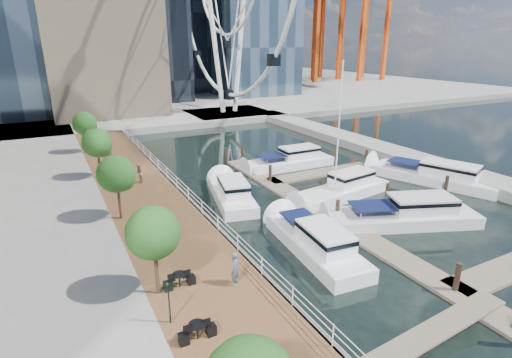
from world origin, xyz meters
name	(u,v)px	position (x,y,z in m)	size (l,w,h in m)	color
ground	(386,289)	(0.00, 0.00, 0.00)	(520.00, 520.00, 0.00)	black
boardwalk	(152,213)	(-9.00, 15.00, 0.50)	(6.00, 60.00, 1.00)	brown
seawall	(190,206)	(-6.00, 15.00, 0.50)	(0.25, 60.00, 1.00)	#595954
land_far	(105,90)	(0.00, 102.00, 0.50)	(200.00, 114.00, 1.00)	gray
breakwater	(386,152)	(20.00, 20.00, 0.50)	(4.00, 60.00, 1.00)	gray
pier	(229,115)	(14.00, 52.00, 0.50)	(14.00, 12.00, 1.00)	gray
railing	(188,194)	(-6.10, 15.00, 1.52)	(0.10, 60.00, 1.05)	white
floating_docks	(369,196)	(7.97, 9.98, 0.49)	(16.00, 34.00, 2.60)	#6D6051
port_cranes	(327,18)	(67.67, 95.67, 20.00)	(40.00, 52.00, 38.00)	#D84C14
street_trees	(116,174)	(-11.40, 14.00, 4.29)	(2.60, 42.60, 4.60)	#3F2B1C
yacht_foreground	(402,224)	(7.21, 5.54, 0.00)	(3.18, 11.87, 2.15)	silver
pedestrian_near	(236,268)	(-7.68, 2.88, 1.92)	(0.67, 0.44, 1.83)	#4F5A6A
pedestrian_mid	(139,174)	(-8.58, 20.90, 1.86)	(0.83, 0.65, 1.72)	#856B5C
pedestrian_far	(109,149)	(-9.51, 31.28, 1.87)	(1.02, 0.42, 1.74)	#373E45
moored_yachts	(349,201)	(6.75, 10.93, 0.00)	(25.37, 34.64, 11.50)	white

